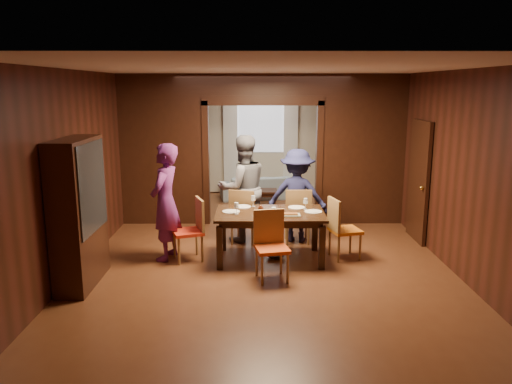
{
  "coord_description": "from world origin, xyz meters",
  "views": [
    {
      "loc": [
        -0.18,
        -8.0,
        2.67
      ],
      "look_at": [
        -0.14,
        -0.4,
        1.05
      ],
      "focal_mm": 35.0,
      "sensor_mm": 36.0,
      "label": 1
    }
  ],
  "objects_px": {
    "person_purple": "(165,202)",
    "sofa": "(260,187)",
    "dining_table": "(270,236)",
    "chair_far_r": "(297,215)",
    "chair_right": "(345,228)",
    "hutch": "(79,213)",
    "coffee_table": "(259,199)",
    "person_grey": "(243,188)",
    "person_navy": "(297,196)",
    "chair_near": "(272,247)",
    "chair_far_l": "(245,216)",
    "chair_left": "(188,230)"
  },
  "relations": [
    {
      "from": "chair_far_l",
      "to": "hutch",
      "type": "distance_m",
      "value": 2.89
    },
    {
      "from": "person_grey",
      "to": "chair_far_r",
      "type": "height_order",
      "value": "person_grey"
    },
    {
      "from": "person_grey",
      "to": "coffee_table",
      "type": "distance_m",
      "value": 2.52
    },
    {
      "from": "person_purple",
      "to": "chair_far_r",
      "type": "bearing_deg",
      "value": 123.09
    },
    {
      "from": "person_grey",
      "to": "chair_near",
      "type": "relative_size",
      "value": 1.91
    },
    {
      "from": "person_purple",
      "to": "coffee_table",
      "type": "height_order",
      "value": "person_purple"
    },
    {
      "from": "person_grey",
      "to": "hutch",
      "type": "xyz_separation_m",
      "value": [
        -2.17,
        -1.98,
        0.07
      ]
    },
    {
      "from": "person_navy",
      "to": "coffee_table",
      "type": "xyz_separation_m",
      "value": [
        -0.63,
        2.45,
        -0.61
      ]
    },
    {
      "from": "dining_table",
      "to": "coffee_table",
      "type": "bearing_deg",
      "value": 92.18
    },
    {
      "from": "person_purple",
      "to": "chair_far_r",
      "type": "xyz_separation_m",
      "value": [
        2.12,
        0.83,
        -0.43
      ]
    },
    {
      "from": "sofa",
      "to": "chair_near",
      "type": "distance_m",
      "value": 5.25
    },
    {
      "from": "hutch",
      "to": "person_navy",
      "type": "bearing_deg",
      "value": 31.7
    },
    {
      "from": "hutch",
      "to": "person_purple",
      "type": "bearing_deg",
      "value": 45.43
    },
    {
      "from": "chair_near",
      "to": "chair_far_r",
      "type": "bearing_deg",
      "value": 62.21
    },
    {
      "from": "coffee_table",
      "to": "sofa",
      "type": "bearing_deg",
      "value": 88.55
    },
    {
      "from": "dining_table",
      "to": "chair_far_r",
      "type": "height_order",
      "value": "chair_far_r"
    },
    {
      "from": "chair_near",
      "to": "chair_left",
      "type": "bearing_deg",
      "value": 135.5
    },
    {
      "from": "coffee_table",
      "to": "chair_near",
      "type": "xyz_separation_m",
      "value": [
        0.13,
        -4.26,
        0.28
      ]
    },
    {
      "from": "chair_left",
      "to": "chair_far_r",
      "type": "height_order",
      "value": "same"
    },
    {
      "from": "person_purple",
      "to": "person_navy",
      "type": "relative_size",
      "value": 1.12
    },
    {
      "from": "chair_right",
      "to": "chair_far_r",
      "type": "distance_m",
      "value": 1.07
    },
    {
      "from": "chair_right",
      "to": "hutch",
      "type": "relative_size",
      "value": 0.48
    },
    {
      "from": "sofa",
      "to": "hutch",
      "type": "distance_m",
      "value": 5.95
    },
    {
      "from": "coffee_table",
      "to": "hutch",
      "type": "height_order",
      "value": "hutch"
    },
    {
      "from": "chair_near",
      "to": "hutch",
      "type": "bearing_deg",
      "value": 170.75
    },
    {
      "from": "chair_left",
      "to": "chair_far_l",
      "type": "bearing_deg",
      "value": 114.59
    },
    {
      "from": "sofa",
      "to": "chair_far_r",
      "type": "bearing_deg",
      "value": 90.13
    },
    {
      "from": "person_purple",
      "to": "chair_right",
      "type": "distance_m",
      "value": 2.83
    },
    {
      "from": "dining_table",
      "to": "chair_near",
      "type": "height_order",
      "value": "chair_near"
    },
    {
      "from": "sofa",
      "to": "chair_left",
      "type": "distance_m",
      "value": 4.57
    },
    {
      "from": "chair_left",
      "to": "chair_far_r",
      "type": "distance_m",
      "value": 1.99
    },
    {
      "from": "person_purple",
      "to": "sofa",
      "type": "distance_m",
      "value": 4.65
    },
    {
      "from": "dining_table",
      "to": "chair_right",
      "type": "relative_size",
      "value": 1.72
    },
    {
      "from": "coffee_table",
      "to": "chair_far_r",
      "type": "relative_size",
      "value": 0.82
    },
    {
      "from": "dining_table",
      "to": "person_navy",
      "type": "bearing_deg",
      "value": 62.49
    },
    {
      "from": "person_purple",
      "to": "sofa",
      "type": "height_order",
      "value": "person_purple"
    },
    {
      "from": "dining_table",
      "to": "chair_far_l",
      "type": "bearing_deg",
      "value": 115.64
    },
    {
      "from": "person_grey",
      "to": "sofa",
      "type": "height_order",
      "value": "person_grey"
    },
    {
      "from": "chair_left",
      "to": "chair_near",
      "type": "xyz_separation_m",
      "value": [
        1.28,
        -0.83,
        0.0
      ]
    },
    {
      "from": "person_purple",
      "to": "sofa",
      "type": "relative_size",
      "value": 0.97
    },
    {
      "from": "dining_table",
      "to": "chair_left",
      "type": "height_order",
      "value": "chair_left"
    },
    {
      "from": "person_grey",
      "to": "chair_far_r",
      "type": "distance_m",
      "value": 1.05
    },
    {
      "from": "chair_far_r",
      "to": "person_navy",
      "type": "bearing_deg",
      "value": -91.59
    },
    {
      "from": "person_grey",
      "to": "dining_table",
      "type": "relative_size",
      "value": 1.11
    },
    {
      "from": "dining_table",
      "to": "chair_near",
      "type": "distance_m",
      "value": 0.85
    },
    {
      "from": "sofa",
      "to": "chair_left",
      "type": "relative_size",
      "value": 1.93
    },
    {
      "from": "sofa",
      "to": "chair_right",
      "type": "xyz_separation_m",
      "value": [
        1.29,
        -4.34,
        0.21
      ]
    },
    {
      "from": "person_purple",
      "to": "hutch",
      "type": "distance_m",
      "value": 1.41
    },
    {
      "from": "hutch",
      "to": "chair_far_l",
      "type": "bearing_deg",
      "value": 39.1
    },
    {
      "from": "chair_left",
      "to": "hutch",
      "type": "xyz_separation_m",
      "value": [
        -1.33,
        -0.94,
        0.52
      ]
    }
  ]
}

